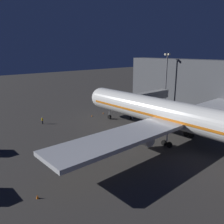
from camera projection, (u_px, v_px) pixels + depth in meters
The scene contains 8 objects.
ground_plane at pixel (151, 133), 55.85m from camera, with size 320.00×320.00×0.00m, color #383533.
airliner_at_gate at pixel (184, 117), 48.42m from camera, with size 59.91×61.34×19.40m.
jet_bridge at pixel (144, 97), 68.83m from camera, with size 17.84×3.40×7.25m.
apron_floodlight_mast at pixel (166, 76), 80.27m from camera, with size 2.90×0.50×18.06m.
ground_crew_marshaller_fwd at pixel (42, 120), 62.26m from camera, with size 0.40×0.40×1.89m.
traffic_cone_nose_port at pixel (103, 113), 72.30m from camera, with size 0.36×0.36×0.55m, color orange.
traffic_cone_nose_starboard at pixel (92, 116), 69.49m from camera, with size 0.36×0.36×0.55m, color orange.
traffic_cone_wingtip_svc_side at pixel (37, 197), 31.04m from camera, with size 0.36×0.36×0.55m, color orange.
Camera 1 is at (41.95, 33.27, 19.13)m, focal length 37.47 mm.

